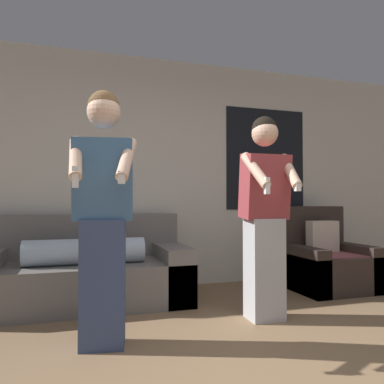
# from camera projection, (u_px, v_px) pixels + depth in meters

# --- Properties ---
(wall_back) EXTENTS (6.93, 0.07, 2.70)m
(wall_back) POSITION_uv_depth(u_px,v_px,m) (166.00, 172.00, 4.47)
(wall_back) COLOR beige
(wall_back) RESTS_ON ground_plane
(couch) EXTENTS (2.00, 0.95, 0.86)m
(couch) POSITION_uv_depth(u_px,v_px,m) (85.00, 273.00, 3.68)
(couch) COLOR slate
(couch) RESTS_ON ground_plane
(armchair) EXTENTS (0.88, 0.88, 0.94)m
(armchair) POSITION_uv_depth(u_px,v_px,m) (323.00, 261.00, 4.34)
(armchair) COLOR #332823
(armchair) RESTS_ON ground_plane
(person_left) EXTENTS (0.46, 0.53, 1.77)m
(person_left) POSITION_uv_depth(u_px,v_px,m) (103.00, 213.00, 2.58)
(person_left) COLOR #384770
(person_left) RESTS_ON ground_plane
(person_right) EXTENTS (0.45, 0.48, 1.73)m
(person_right) POSITION_uv_depth(u_px,v_px,m) (265.00, 214.00, 3.18)
(person_right) COLOR #B2B2B7
(person_right) RESTS_ON ground_plane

